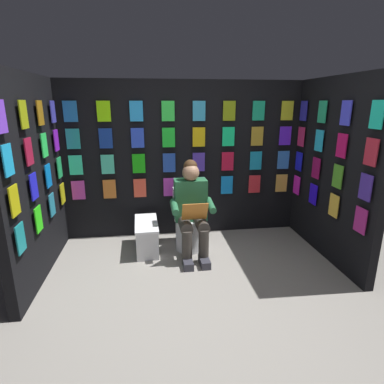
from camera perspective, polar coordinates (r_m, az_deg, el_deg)
The scene contains 7 objects.
ground_plane at distance 3.16m, azimuth 2.39°, elevation -20.00°, with size 30.00×30.00×0.00m, color gray.
display_wall_back at distance 4.42m, azimuth -1.59°, elevation 5.85°, with size 3.39×0.14×2.16m.
display_wall_left at distance 4.10m, azimuth 24.29°, elevation 3.65°, with size 0.14×1.76×2.16m.
display_wall_right at distance 3.69m, azimuth -26.99°, elevation 2.09°, with size 0.14×1.76×2.16m.
toilet at distance 4.15m, azimuth -0.50°, elevation -5.67°, with size 0.41×0.56×0.77m.
person_reading at distance 3.84m, azimuth -0.02°, elevation -3.11°, with size 0.53×0.69×1.19m.
comic_longbox_near at distance 4.13m, azimuth -8.25°, elevation -7.93°, with size 0.31×0.67×0.38m.
Camera 1 is at (0.47, 2.52, 1.86)m, focal length 29.26 mm.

